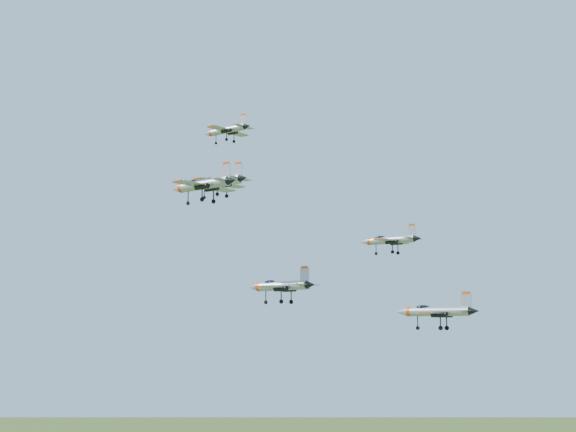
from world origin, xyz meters
The scene contains 6 objects.
jet_lead centered at (-17.48, 10.55, 150.25)m, with size 12.07×9.92×3.23m.
jet_left_high centered at (-8.67, -1.06, 137.35)m, with size 13.56×11.15×3.63m.
jet_right_high centered at (6.22, -19.67, 132.55)m, with size 13.02×10.68×3.50m.
jet_left_low centered at (20.23, 8.83, 125.95)m, with size 11.06×9.16×2.95m.
jet_right_low centered at (12.04, -8.87, 118.18)m, with size 12.79×10.50×3.43m.
jet_trail centered at (33.78, -1.57, 114.28)m, with size 12.37×10.26×3.30m.
Camera 1 is at (87.34, -101.17, 112.17)m, focal length 50.00 mm.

